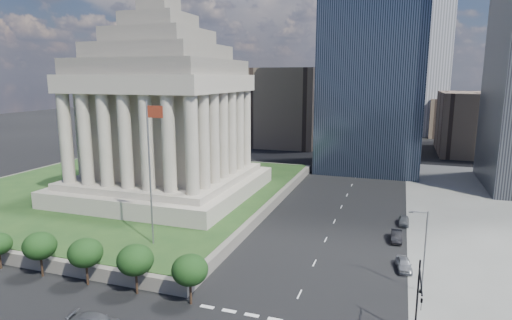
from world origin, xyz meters
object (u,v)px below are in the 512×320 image
at_px(street_lamp_north, 424,247).
at_px(parked_sedan_far, 404,221).
at_px(traffic_signal_ne, 419,296).
at_px(flagpole, 151,165).
at_px(war_memorial, 162,95).
at_px(parked_sedan_mid, 396,236).
at_px(parked_sedan_near, 404,264).

relative_size(street_lamp_north, parked_sedan_far, 2.37).
xyz_separation_m(traffic_signal_ne, street_lamp_north, (0.83, 11.30, 0.41)).
bearing_deg(parked_sedan_far, flagpole, -142.26).
bearing_deg(street_lamp_north, war_memorial, 154.08).
bearing_deg(parked_sedan_mid, parked_sedan_far, 81.27).
bearing_deg(parked_sedan_far, traffic_signal_ne, -87.69).
bearing_deg(parked_sedan_near, traffic_signal_ne, -94.22).
bearing_deg(flagpole, parked_sedan_far, 37.05).
bearing_deg(parked_sedan_near, flagpole, -175.99).
height_order(flagpole, parked_sedan_far, flagpole).
relative_size(traffic_signal_ne, parked_sedan_far, 1.90).
bearing_deg(street_lamp_north, parked_sedan_far, 94.33).
xyz_separation_m(war_memorial, street_lamp_north, (47.33, -23.00, -15.74)).
distance_m(war_memorial, flagpole, 28.16).
relative_size(traffic_signal_ne, parked_sedan_near, 1.77).
relative_size(flagpole, street_lamp_north, 2.00).
xyz_separation_m(flagpole, parked_sedan_near, (33.33, 6.83, -12.34)).
xyz_separation_m(war_memorial, flagpole, (12.17, -24.00, -8.29)).
bearing_deg(parked_sedan_near, parked_sedan_far, 82.44).
relative_size(war_memorial, parked_sedan_mid, 8.32).
relative_size(street_lamp_north, parked_sedan_near, 2.21).
height_order(war_memorial, parked_sedan_far, war_memorial).
xyz_separation_m(flagpole, street_lamp_north, (35.16, 1.00, -7.45)).
xyz_separation_m(traffic_signal_ne, parked_sedan_near, (-1.00, 17.13, -4.48)).
height_order(traffic_signal_ne, parked_sedan_far, traffic_signal_ne).
distance_m(street_lamp_north, parked_sedan_far, 24.72).
distance_m(war_memorial, parked_sedan_far, 49.99).
relative_size(parked_sedan_near, parked_sedan_mid, 0.96).
distance_m(parked_sedan_near, parked_sedan_far, 18.33).
relative_size(flagpole, parked_sedan_far, 4.74).
bearing_deg(flagpole, war_memorial, 116.89).
distance_m(parked_sedan_mid, parked_sedan_far, 8.28).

